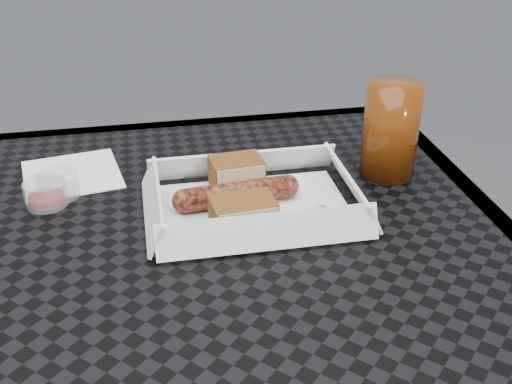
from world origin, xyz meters
The scene contains 10 objects.
patio_table centered at (0.00, 0.00, 0.67)m, with size 0.80×0.80×0.74m.
food_tray centered at (0.11, 0.11, 0.75)m, with size 0.22×0.15×0.00m, color white.
bratwurst centered at (0.09, 0.12, 0.76)m, with size 0.15×0.04×0.03m.
bread_near centered at (0.10, 0.16, 0.77)m, with size 0.06×0.04×0.04m, color brown.
bread_far centered at (0.09, 0.07, 0.77)m, with size 0.07×0.05×0.04m, color brown.
veg_garnish centered at (0.18, 0.07, 0.75)m, with size 0.03×0.03×0.00m.
napkin centered at (-0.11, 0.24, 0.75)m, with size 0.12×0.12×0.00m, color white.
condiment_cup_sauce centered at (-0.13, 0.17, 0.76)m, with size 0.05×0.05×0.03m, color maroon.
condiment_cup_empty centered at (-0.12, 0.19, 0.76)m, with size 0.05×0.05×0.03m, color silver.
drink_glass centered at (0.30, 0.17, 0.81)m, with size 0.07×0.07×0.12m, color #5A2507.
Camera 1 is at (-0.01, -0.53, 1.13)m, focal length 45.00 mm.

